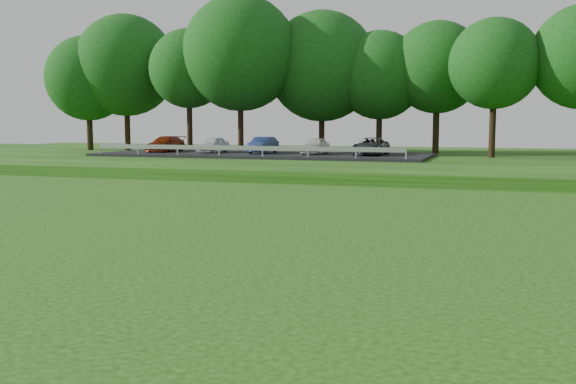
% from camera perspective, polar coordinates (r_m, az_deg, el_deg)
% --- Properties ---
extents(parking_lot, '(24.00, 9.00, 1.38)m').
position_cam_1_polar(parking_lot, '(46.67, -2.10, 3.76)').
color(parking_lot, black).
rests_on(parking_lot, berm).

